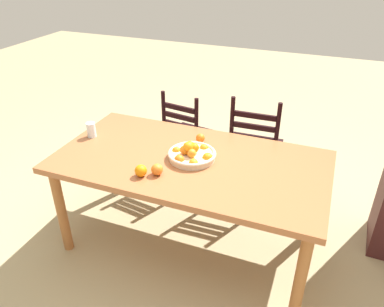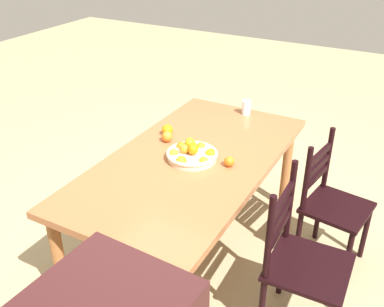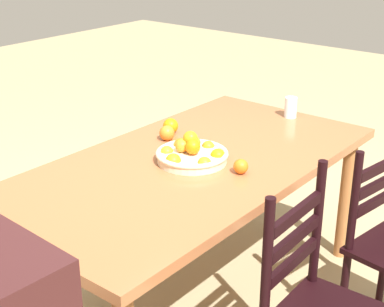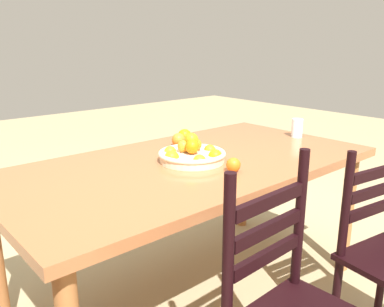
% 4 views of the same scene
% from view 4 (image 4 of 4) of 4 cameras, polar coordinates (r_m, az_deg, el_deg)
% --- Properties ---
extents(ground_plane, '(12.00, 12.00, 0.00)m').
position_cam_4_polar(ground_plane, '(2.31, -0.03, -19.34)').
color(ground_plane, tan).
extents(dining_table, '(1.87, 0.98, 0.76)m').
position_cam_4_polar(dining_table, '(2.00, -0.04, -3.20)').
color(dining_table, '#A25E37').
rests_on(dining_table, ground).
extents(fruit_bowl, '(0.33, 0.33, 0.14)m').
position_cam_4_polar(fruit_bowl, '(1.96, -0.05, -0.09)').
color(fruit_bowl, beige).
rests_on(fruit_bowl, dining_table).
extents(orange_loose_0, '(0.08, 0.08, 0.08)m').
position_cam_4_polar(orange_loose_0, '(2.33, -1.06, 2.55)').
color(orange_loose_0, orange).
rests_on(orange_loose_0, dining_table).
extents(orange_loose_1, '(0.07, 0.07, 0.07)m').
position_cam_4_polar(orange_loose_1, '(1.81, 5.92, -1.62)').
color(orange_loose_1, orange).
rests_on(orange_loose_1, dining_table).
extents(orange_loose_2, '(0.08, 0.08, 0.08)m').
position_cam_4_polar(orange_loose_2, '(2.24, -1.93, 1.96)').
color(orange_loose_2, orange).
rests_on(orange_loose_2, dining_table).
extents(drinking_glass, '(0.07, 0.07, 0.11)m').
position_cam_4_polar(drinking_glass, '(2.55, 14.78, 3.55)').
color(drinking_glass, silver).
rests_on(drinking_glass, dining_table).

